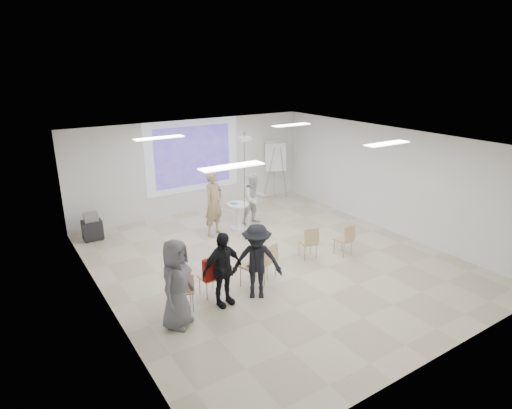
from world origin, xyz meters
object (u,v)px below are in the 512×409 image
pedestal_table (238,215)px  audience_outer (176,279)px  chair_left_inner (255,263)px  audience_mid (257,257)px  chair_right_far (346,238)px  laptop (252,264)px  chair_right_inner (309,240)px  audience_left (222,264)px  chair_center (269,258)px  av_cart (92,227)px  chair_far_left (184,289)px  flipchart_easel (276,157)px  chair_left_mid (211,275)px  player_left (214,199)px  player_right (254,196)px

pedestal_table → audience_outer: size_ratio=0.42×
chair_left_inner → audience_mid: (-0.19, -0.33, 0.33)m
chair_right_far → laptop: 2.83m
chair_right_inner → audience_left: (-2.82, -0.68, 0.40)m
chair_left_inner → chair_center: 0.56m
pedestal_table → av_cart: (-3.80, 1.51, -0.09)m
chair_far_left → chair_right_far: 4.49m
chair_right_far → flipchart_easel: size_ratio=0.40×
flipchart_easel → chair_right_inner: bearing=-95.4°
chair_center → chair_right_inner: bearing=-8.6°
chair_right_far → flipchart_easel: flipchart_easel is taller
chair_right_inner → chair_left_mid: bearing=-161.6°
chair_center → flipchart_easel: bearing=34.8°
player_left → audience_left: (-1.59, -3.38, -0.17)m
chair_right_far → audience_left: 3.76m
flipchart_easel → audience_mid: bearing=-108.2°
player_right → flipchart_easel: 2.77m
player_left → chair_far_left: 3.98m
chair_right_far → player_right: bearing=95.7°
chair_far_left → flipchart_easel: bearing=56.8°
chair_center → audience_left: audience_left is taller
chair_left_mid → flipchart_easel: size_ratio=0.41×
player_left → chair_center: size_ratio=2.59×
audience_mid → chair_right_inner: bearing=53.9°
chair_far_left → laptop: chair_far_left is taller
chair_left_mid → chair_right_far: (3.79, -0.06, -0.01)m
chair_left_inner → audience_outer: size_ratio=0.51×
chair_left_mid → chair_center: chair_left_mid is taller
chair_left_mid → chair_right_far: 3.79m
chair_center → chair_far_left: bearing=167.7°
flipchart_easel → audience_outer: bearing=-117.8°
audience_outer → chair_right_far: bearing=-33.0°
audience_mid → av_cart: audience_mid is taller
chair_right_inner → audience_left: audience_left is taller
chair_center → audience_outer: size_ratio=0.43×
pedestal_table → flipchart_easel: flipchart_easel is taller
chair_center → laptop: size_ratio=2.28×
audience_mid → chair_left_inner: bearing=93.8°
flipchart_easel → av_cart: flipchart_easel is taller
chair_right_far → laptop: (-2.83, -0.02, 0.04)m
chair_center → chair_left_mid: bearing=163.5°
pedestal_table → laptop: size_ratio=2.21×
audience_mid → player_right: bearing=90.8°
player_right → flipchart_easel: flipchart_easel is taller
chair_right_inner → chair_right_far: (0.90, -0.34, -0.01)m
player_right → chair_left_mid: bearing=-135.3°
chair_right_inner → laptop: (-1.93, -0.37, 0.03)m
player_left → laptop: size_ratio=5.90×
audience_left → chair_center: bearing=10.4°
flipchart_easel → chair_left_inner: bearing=-108.7°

